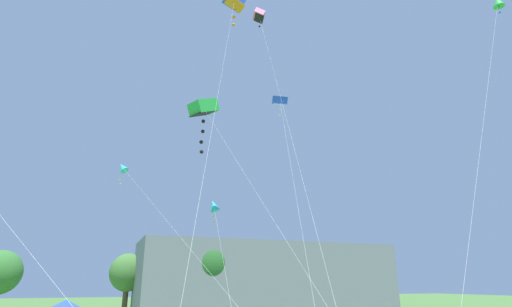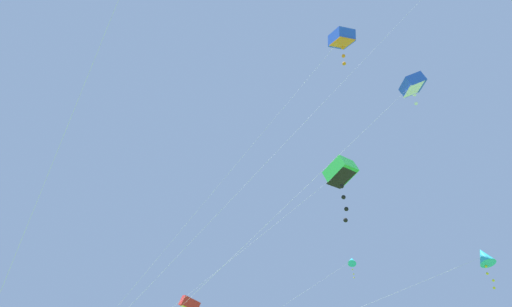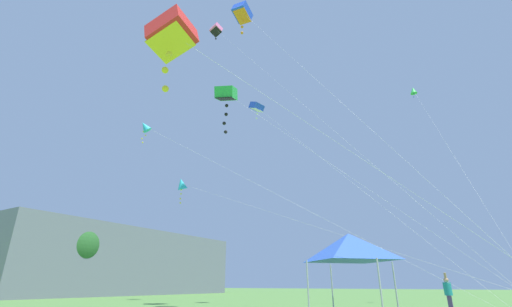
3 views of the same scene
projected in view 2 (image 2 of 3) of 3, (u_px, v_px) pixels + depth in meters
The scene contains 6 objects.
kite_blue_box_2 at pixel (342, 39), 27.66m from camera, with size 7.33×16.97×25.06m.
kite_cyan_diamond_3 at pixel (484, 257), 21.05m from camera, with size 6.12×24.76×10.03m.
kite_green_box_4 at pixel (341, 173), 24.33m from camera, with size 2.40×17.22×15.58m.
kite_blue_box_5 at pixel (412, 85), 20.72m from camera, with size 6.83×16.78×17.43m.
kite_red_box_6 at pixel (189, 304), 28.99m from camera, with size 9.52×11.12×9.53m.
kite_cyan_diamond_7 at pixel (351, 261), 26.80m from camera, with size 5.52×18.23×11.41m.
Camera 2 is at (18.27, 4.43, 2.97)m, focal length 28.00 mm.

